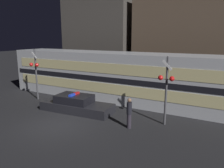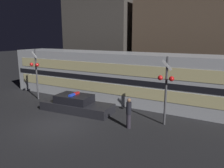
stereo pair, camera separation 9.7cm
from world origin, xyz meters
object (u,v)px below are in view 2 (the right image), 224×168
train (144,79)px  pedestrian (129,113)px  crossing_signal_near (166,85)px  police_car (76,105)px

train → pedestrian: bearing=-78.2°
pedestrian → crossing_signal_near: bearing=41.3°
police_car → crossing_signal_near: size_ratio=1.30×
crossing_signal_near → train: bearing=127.3°
train → crossing_signal_near: (2.52, -3.31, 0.44)m
crossing_signal_near → pedestrian: bearing=-138.7°
train → crossing_signal_near: crossing_signal_near is taller
pedestrian → police_car: bearing=168.8°
police_car → crossing_signal_near: crossing_signal_near is taller
train → police_car: size_ratio=4.70×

